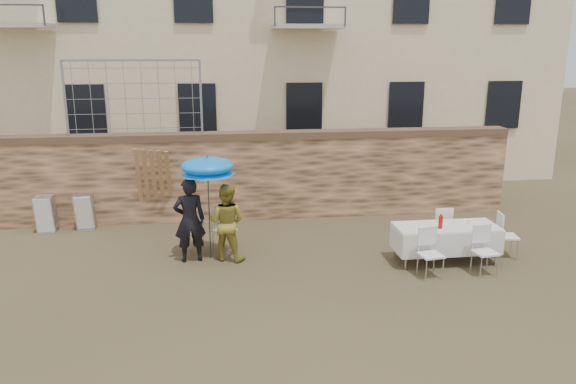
{
  "coord_description": "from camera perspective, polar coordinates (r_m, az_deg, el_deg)",
  "views": [
    {
      "loc": [
        -0.97,
        -8.98,
        4.39
      ],
      "look_at": [
        0.4,
        2.2,
        1.4
      ],
      "focal_mm": 35.0,
      "sensor_mm": 36.0,
      "label": 1
    }
  ],
  "objects": [
    {
      "name": "chain_link_fence",
      "position": [
        14.18,
        -15.39,
        9.13
      ],
      "size": [
        3.2,
        0.06,
        1.8
      ],
      "primitive_type": null,
      "color": "gray",
      "rests_on": "stone_wall"
    },
    {
      "name": "umbrella",
      "position": [
        11.48,
        -8.18,
        2.3
      ],
      "size": [
        1.13,
        1.13,
        2.04
      ],
      "color": "#3F3F44",
      "rests_on": "ground"
    },
    {
      "name": "table_chair_back",
      "position": [
        12.82,
        15.2,
        -3.42
      ],
      "size": [
        0.49,
        0.49,
        0.96
      ],
      "primitive_type": null,
      "rotation": [
        0.0,
        0.0,
        3.13
      ],
      "color": "white",
      "rests_on": "ground"
    },
    {
      "name": "stone_wall",
      "position": [
        14.39,
        -2.94,
        1.64
      ],
      "size": [
        13.0,
        0.5,
        2.2
      ],
      "primitive_type": "cube",
      "color": "#926849",
      "rests_on": "ground"
    },
    {
      "name": "couple_chair_right",
      "position": [
        12.3,
        -6.5,
        -3.76
      ],
      "size": [
        0.67,
        0.67,
        0.96
      ],
      "primitive_type": null,
      "rotation": [
        0.0,
        0.0,
        2.53
      ],
      "color": "white",
      "rests_on": "ground"
    },
    {
      "name": "woman_dress",
      "position": [
        11.67,
        -6.27,
        -3.06
      ],
      "size": [
        0.97,
        0.87,
        1.63
      ],
      "primitive_type": "imported",
      "rotation": [
        0.0,
        0.0,
        2.75
      ],
      "color": "gold",
      "rests_on": "ground"
    },
    {
      "name": "banquet_table",
      "position": [
        11.97,
        15.8,
        -3.51
      ],
      "size": [
        2.1,
        0.85,
        0.78
      ],
      "color": "silver",
      "rests_on": "ground"
    },
    {
      "name": "chair_stack_right",
      "position": [
        14.5,
        -19.83,
        -1.76
      ],
      "size": [
        0.46,
        0.4,
        0.92
      ],
      "primitive_type": null,
      "color": "white",
      "rests_on": "ground"
    },
    {
      "name": "table_chair_front_right",
      "position": [
        11.62,
        19.41,
        -5.69
      ],
      "size": [
        0.54,
        0.54,
        0.96
      ],
      "primitive_type": null,
      "rotation": [
        0.0,
        0.0,
        0.13
      ],
      "color": "white",
      "rests_on": "ground"
    },
    {
      "name": "couple_chair_left",
      "position": [
        12.32,
        -9.76,
        -3.86
      ],
      "size": [
        0.67,
        0.67,
        0.96
      ],
      "primitive_type": null,
      "rotation": [
        0.0,
        0.0,
        3.81
      ],
      "color": "white",
      "rests_on": "ground"
    },
    {
      "name": "ground",
      "position": [
        10.04,
        -0.75,
        -11.06
      ],
      "size": [
        80.0,
        80.0,
        0.0
      ],
      "primitive_type": "plane",
      "color": "brown",
      "rests_on": "ground"
    },
    {
      "name": "table_chair_front_left",
      "position": [
        11.18,
        14.32,
        -6.09
      ],
      "size": [
        0.55,
        0.55,
        0.96
      ],
      "primitive_type": null,
      "rotation": [
        0.0,
        0.0,
        0.16
      ],
      "color": "white",
      "rests_on": "ground"
    },
    {
      "name": "table_chair_side",
      "position": [
        12.73,
        21.39,
        -4.08
      ],
      "size": [
        0.55,
        0.55,
        0.96
      ],
      "primitive_type": null,
      "rotation": [
        0.0,
        0.0,
        1.41
      ],
      "color": "white",
      "rests_on": "ground"
    },
    {
      "name": "man_suit",
      "position": [
        11.67,
        -9.97,
        -2.83
      ],
      "size": [
        0.71,
        0.53,
        1.78
      ],
      "primitive_type": "imported",
      "rotation": [
        0.0,
        0.0,
        3.31
      ],
      "color": "black",
      "rests_on": "ground"
    },
    {
      "name": "chair_stack_left",
      "position": [
        14.73,
        -23.24,
        -1.84
      ],
      "size": [
        0.46,
        0.47,
        0.92
      ],
      "primitive_type": null,
      "color": "white",
      "rests_on": "ground"
    },
    {
      "name": "soda_bottle",
      "position": [
        11.71,
        15.24,
        -2.98
      ],
      "size": [
        0.09,
        0.09,
        0.26
      ],
      "primitive_type": "cylinder",
      "color": "red",
      "rests_on": "banquet_table"
    },
    {
      "name": "wood_planks",
      "position": [
        14.15,
        -13.64,
        0.59
      ],
      "size": [
        0.7,
        0.2,
        2.0
      ],
      "primitive_type": null,
      "color": "#A37749",
      "rests_on": "ground"
    }
  ]
}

